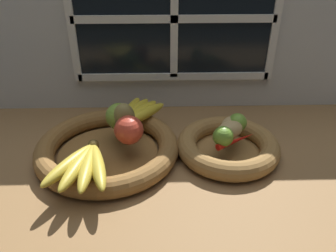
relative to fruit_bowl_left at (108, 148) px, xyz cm
name	(u,v)px	position (x,y,z in cm)	size (l,w,h in cm)	color
ground_plane	(177,156)	(19.46, 1.23, -4.04)	(140.00, 90.00, 3.00)	olive
back_wall	(174,27)	(19.46, 31.00, 25.34)	(140.00, 4.60, 55.00)	silver
fruit_bowl_left	(108,148)	(0.00, 0.00, 0.00)	(39.45, 39.45, 5.45)	brown
fruit_bowl_right	(228,146)	(33.49, 0.00, 0.02)	(28.57, 28.57, 5.45)	olive
apple_red_right	(129,130)	(6.38, -1.57, 6.80)	(7.77, 7.77, 7.77)	#CC422D
apple_green_back	(119,116)	(3.00, 6.14, 6.71)	(7.59, 7.59, 7.59)	#7AA338
pear_brown	(124,118)	(4.63, 4.35, 7.22)	(5.57, 6.13, 8.62)	olive
banana_bunch_front	(83,165)	(-3.53, -13.56, 4.55)	(16.55, 19.82, 3.28)	gold
banana_bunch_back	(136,113)	(7.46, 11.92, 4.54)	(15.10, 19.60, 3.25)	gold
potato_back	(233,123)	(35.37, 4.13, 5.09)	(7.51, 4.70, 4.36)	tan
potato_large	(230,130)	(33.49, 0.00, 5.35)	(8.02, 5.08, 4.87)	tan
lime_near	(223,136)	(31.06, -3.64, 5.66)	(5.50, 5.50, 5.50)	olive
lime_far	(237,123)	(36.32, 3.64, 5.57)	(5.31, 5.31, 5.31)	#6B9E33
chili_pepper	(236,141)	(34.88, -2.83, 3.80)	(1.77, 1.77, 12.82)	red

